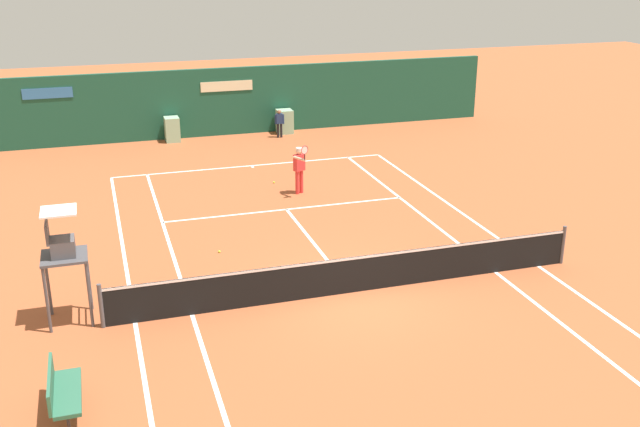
{
  "coord_description": "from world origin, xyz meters",
  "views": [
    {
      "loc": [
        -5.76,
        -15.66,
        8.17
      ],
      "look_at": [
        0.27,
        3.61,
        0.8
      ],
      "focal_mm": 41.65,
      "sensor_mm": 36.0,
      "label": 1
    }
  ],
  "objects_px": {
    "player_on_baseline": "(300,166)",
    "ball_kid_left_post": "(279,122)",
    "player_bench": "(61,390)",
    "tennis_ball_mid_court": "(274,182)",
    "tennis_ball_near_service_line": "(219,252)",
    "umpire_chair": "(63,251)"
  },
  "relations": [
    {
      "from": "umpire_chair",
      "to": "player_bench",
      "type": "bearing_deg",
      "value": -1.91
    },
    {
      "from": "player_bench",
      "to": "tennis_ball_mid_court",
      "type": "xyz_separation_m",
      "value": [
        7.1,
        12.42,
        -0.48
      ]
    },
    {
      "from": "umpire_chair",
      "to": "player_bench",
      "type": "xyz_separation_m",
      "value": [
        -0.12,
        -3.73,
        -1.23
      ]
    },
    {
      "from": "player_bench",
      "to": "tennis_ball_near_service_line",
      "type": "xyz_separation_m",
      "value": [
        4.08,
        6.65,
        -0.48
      ]
    },
    {
      "from": "ball_kid_left_post",
      "to": "tennis_ball_mid_court",
      "type": "relative_size",
      "value": 18.44
    },
    {
      "from": "tennis_ball_mid_court",
      "to": "player_on_baseline",
      "type": "bearing_deg",
      "value": -67.5
    },
    {
      "from": "player_on_baseline",
      "to": "ball_kid_left_post",
      "type": "bearing_deg",
      "value": -124.38
    },
    {
      "from": "player_on_baseline",
      "to": "ball_kid_left_post",
      "type": "distance_m",
      "value": 7.98
    },
    {
      "from": "ball_kid_left_post",
      "to": "tennis_ball_mid_court",
      "type": "xyz_separation_m",
      "value": [
        -1.89,
        -6.47,
        -0.69
      ]
    },
    {
      "from": "umpire_chair",
      "to": "player_on_baseline",
      "type": "relative_size",
      "value": 1.45
    },
    {
      "from": "player_bench",
      "to": "tennis_ball_mid_court",
      "type": "relative_size",
      "value": 23.07
    },
    {
      "from": "umpire_chair",
      "to": "player_bench",
      "type": "height_order",
      "value": "umpire_chair"
    },
    {
      "from": "tennis_ball_near_service_line",
      "to": "tennis_ball_mid_court",
      "type": "bearing_deg",
      "value": 62.37
    },
    {
      "from": "ball_kid_left_post",
      "to": "umpire_chair",
      "type": "bearing_deg",
      "value": 67.49
    },
    {
      "from": "player_on_baseline",
      "to": "tennis_ball_mid_court",
      "type": "bearing_deg",
      "value": -92.42
    },
    {
      "from": "umpire_chair",
      "to": "tennis_ball_near_service_line",
      "type": "distance_m",
      "value": 5.2
    },
    {
      "from": "ball_kid_left_post",
      "to": "player_on_baseline",
      "type": "bearing_deg",
      "value": 88.32
    },
    {
      "from": "player_on_baseline",
      "to": "tennis_ball_mid_court",
      "type": "height_order",
      "value": "player_on_baseline"
    },
    {
      "from": "umpire_chair",
      "to": "tennis_ball_mid_court",
      "type": "relative_size",
      "value": 39.72
    },
    {
      "from": "player_bench",
      "to": "player_on_baseline",
      "type": "relative_size",
      "value": 0.84
    },
    {
      "from": "player_on_baseline",
      "to": "ball_kid_left_post",
      "type": "relative_size",
      "value": 1.48
    },
    {
      "from": "umpire_chair",
      "to": "ball_kid_left_post",
      "type": "distance_m",
      "value": 17.6
    }
  ]
}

